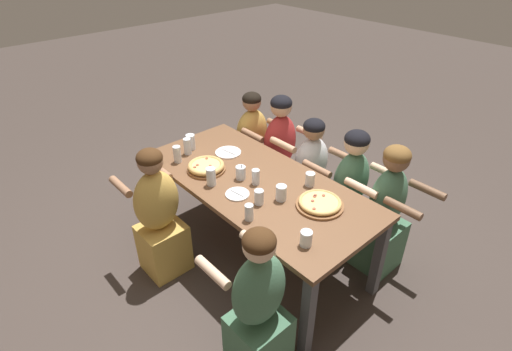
{
  "coord_description": "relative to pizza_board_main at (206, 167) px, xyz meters",
  "views": [
    {
      "loc": [
        1.95,
        -1.74,
        2.48
      ],
      "look_at": [
        0.0,
        0.0,
        0.81
      ],
      "focal_mm": 28.0,
      "sensor_mm": 36.0,
      "label": 1
    }
  ],
  "objects": [
    {
      "name": "ground_plane",
      "position": [
        0.39,
        0.2,
        -0.8
      ],
      "size": [
        18.0,
        18.0,
        0.0
      ],
      "primitive_type": "plane",
      "color": "#423833",
      "rests_on": "ground"
    },
    {
      "name": "dining_table",
      "position": [
        0.39,
        0.2,
        -0.11
      ],
      "size": [
        1.99,
        0.91,
        0.76
      ],
      "color": "brown",
      "rests_on": "ground"
    },
    {
      "name": "pizza_board_main",
      "position": [
        0.0,
        0.0,
        0.0
      ],
      "size": [
        0.32,
        0.32,
        0.06
      ],
      "color": "brown",
      "rests_on": "dining_table"
    },
    {
      "name": "pizza_board_second",
      "position": [
        0.94,
        0.32,
        -0.01
      ],
      "size": [
        0.34,
        0.34,
        0.05
      ],
      "color": "brown",
      "rests_on": "dining_table"
    },
    {
      "name": "empty_plate_a",
      "position": [
        0.44,
        -0.03,
        -0.03
      ],
      "size": [
        0.18,
        0.18,
        0.02
      ],
      "color": "white",
      "rests_on": "dining_table"
    },
    {
      "name": "empty_plate_b",
      "position": [
        -0.1,
        0.31,
        -0.03
      ],
      "size": [
        0.23,
        0.23,
        0.02
      ],
      "color": "white",
      "rests_on": "dining_table"
    },
    {
      "name": "cocktail_glass_blue",
      "position": [
        0.28,
        0.13,
        0.02
      ],
      "size": [
        0.08,
        0.08,
        0.13
      ],
      "color": "silver",
      "rests_on": "dining_table"
    },
    {
      "name": "drinking_glass_a",
      "position": [
        0.2,
        -0.09,
        0.03
      ],
      "size": [
        0.07,
        0.07,
        0.14
      ],
      "color": "silver",
      "rests_on": "dining_table"
    },
    {
      "name": "drinking_glass_b",
      "position": [
        0.71,
        0.47,
        0.02
      ],
      "size": [
        0.07,
        0.07,
        0.11
      ],
      "color": "silver",
      "rests_on": "dining_table"
    },
    {
      "name": "drinking_glass_c",
      "position": [
        0.7,
        0.17,
        0.02
      ],
      "size": [
        0.08,
        0.08,
        0.12
      ],
      "color": "silver",
      "rests_on": "dining_table"
    },
    {
      "name": "drinking_glass_d",
      "position": [
        0.63,
        0.01,
        0.02
      ],
      "size": [
        0.07,
        0.07,
        0.11
      ],
      "color": "silver",
      "rests_on": "dining_table"
    },
    {
      "name": "drinking_glass_e",
      "position": [
        0.42,
        0.17,
        0.03
      ],
      "size": [
        0.06,
        0.06,
        0.12
      ],
      "color": "silver",
      "rests_on": "dining_table"
    },
    {
      "name": "drinking_glass_f",
      "position": [
        -0.33,
        0.04,
        0.03
      ],
      "size": [
        0.06,
        0.06,
        0.14
      ],
      "color": "silver",
      "rests_on": "dining_table"
    },
    {
      "name": "drinking_glass_g",
      "position": [
        -0.39,
        0.11,
        0.03
      ],
      "size": [
        0.08,
        0.08,
        0.14
      ],
      "color": "silver",
      "rests_on": "dining_table"
    },
    {
      "name": "drinking_glass_h",
      "position": [
        0.72,
        -0.16,
        0.02
      ],
      "size": [
        0.06,
        0.06,
        0.12
      ],
      "color": "silver",
      "rests_on": "dining_table"
    },
    {
      "name": "drinking_glass_i",
      "position": [
        1.15,
        -0.06,
        0.01
      ],
      "size": [
        0.08,
        0.08,
        0.1
      ],
      "color": "silver",
      "rests_on": "dining_table"
    },
    {
      "name": "drinking_glass_j",
      "position": [
        -0.27,
        -0.1,
        0.04
      ],
      "size": [
        0.07,
        0.07,
        0.14
      ],
      "color": "silver",
      "rests_on": "dining_table"
    },
    {
      "name": "diner_far_midleft",
      "position": [
        -0.02,
        0.87,
        -0.26
      ],
      "size": [
        0.51,
        0.4,
        1.17
      ],
      "rotation": [
        0.0,
        0.0,
        -1.57
      ],
      "color": "#B22D2D",
      "rests_on": "ground"
    },
    {
      "name": "diner_near_midleft",
      "position": [
        0.01,
        -0.48,
        -0.28
      ],
      "size": [
        0.51,
        0.4,
        1.14
      ],
      "rotation": [
        0.0,
        0.0,
        1.57
      ],
      "color": "gold",
      "rests_on": "ground"
    },
    {
      "name": "diner_near_right",
      "position": [
        1.17,
        -0.48,
        -0.28
      ],
      "size": [
        0.51,
        0.4,
        1.13
      ],
      "rotation": [
        0.0,
        0.0,
        1.57
      ],
      "color": "#477556",
      "rests_on": "ground"
    },
    {
      "name": "diner_far_center",
      "position": [
        0.38,
        0.87,
        -0.3
      ],
      "size": [
        0.51,
        0.4,
        1.08
      ],
      "rotation": [
        0.0,
        0.0,
        -1.57
      ],
      "color": "silver",
      "rests_on": "ground"
    },
    {
      "name": "diner_far_midright",
      "position": [
        0.82,
        0.87,
        -0.27
      ],
      "size": [
        0.51,
        0.4,
        1.13
      ],
      "rotation": [
        0.0,
        0.0,
        -1.57
      ],
      "color": "#477556",
      "rests_on": "ground"
    },
    {
      "name": "diner_far_right",
      "position": [
        1.17,
        0.87,
        -0.27
      ],
      "size": [
        0.51,
        0.4,
        1.14
      ],
      "rotation": [
        0.0,
        0.0,
        -1.57
      ],
      "color": "#477556",
      "rests_on": "ground"
    },
    {
      "name": "diner_far_left",
      "position": [
        -0.42,
        0.87,
        -0.3
      ],
      "size": [
        0.51,
        0.4,
        1.09
      ],
      "rotation": [
        0.0,
        0.0,
        -1.57
      ],
      "color": "gold",
      "rests_on": "ground"
    }
  ]
}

